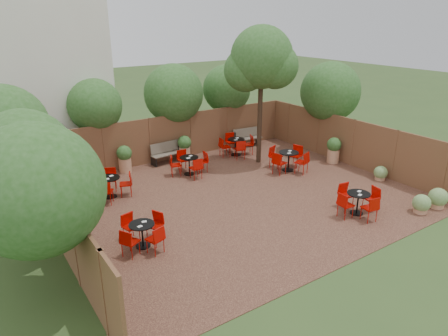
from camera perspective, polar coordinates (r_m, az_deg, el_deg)
ground at (r=14.47m, az=1.84°, el=-4.12°), size 80.00×80.00×0.00m
courtyard_paving at (r=14.46m, az=1.84°, el=-4.08°), size 12.00×10.00×0.02m
fence_back at (r=18.16m, az=-7.37°, el=4.28°), size 12.00×0.08×2.00m
fence_left at (r=11.90m, az=-22.45°, el=-6.15°), size 0.08×10.00×2.00m
fence_right at (r=18.07m, az=17.56°, el=3.40°), size 0.08×10.00×2.00m
neighbour_building at (r=19.04m, az=-24.60°, el=12.62°), size 5.00×4.00×8.00m
overhang_foliage at (r=14.73m, az=-9.48°, el=7.48°), size 16.01×10.83×2.73m
courtyard_tree at (r=16.98m, az=5.28°, el=14.58°), size 2.71×2.61×5.73m
park_bench_left at (r=17.80m, az=-8.00°, el=2.18°), size 1.50×0.61×0.91m
park_bench_right at (r=19.98m, az=3.28°, el=4.35°), size 1.45×0.57×0.88m
bistro_tables at (r=15.27m, az=0.33°, el=-0.88°), size 8.96×8.56×0.92m
planters at (r=16.85m, az=-6.48°, el=1.66°), size 11.84×4.62×1.12m
low_shrubs at (r=15.48m, az=25.43°, el=-3.20°), size 1.87×3.17×0.68m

